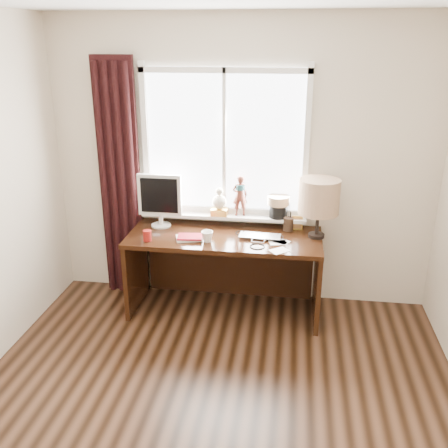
% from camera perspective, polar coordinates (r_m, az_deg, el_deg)
% --- Properties ---
extents(floor, '(3.50, 4.00, 0.00)m').
position_cam_1_polar(floor, '(3.42, -2.37, -23.68)').
color(floor, '#462A1B').
rests_on(floor, ground).
extents(wall_back, '(3.50, 0.00, 2.60)m').
position_cam_1_polar(wall_back, '(4.56, 1.98, 6.78)').
color(wall_back, beige).
rests_on(wall_back, ground).
extents(laptop, '(0.37, 0.25, 0.03)m').
position_cam_1_polar(laptop, '(4.34, 4.16, -1.44)').
color(laptop, silver).
rests_on(laptop, desk).
extents(mug, '(0.14, 0.13, 0.10)m').
position_cam_1_polar(mug, '(4.24, -1.93, -1.40)').
color(mug, white).
rests_on(mug, desk).
extents(red_cup, '(0.07, 0.07, 0.09)m').
position_cam_1_polar(red_cup, '(4.31, -8.76, -1.32)').
color(red_cup, maroon).
rests_on(red_cup, desk).
extents(window, '(1.52, 0.20, 1.40)m').
position_cam_1_polar(window, '(4.53, 0.19, 6.77)').
color(window, white).
rests_on(window, ground).
extents(curtain, '(0.38, 0.09, 2.25)m').
position_cam_1_polar(curtain, '(4.77, -11.85, 4.68)').
color(curtain, black).
rests_on(curtain, floor).
extents(desk, '(1.70, 0.70, 0.75)m').
position_cam_1_polar(desk, '(4.57, 0.24, -3.70)').
color(desk, black).
rests_on(desk, floor).
extents(monitor, '(0.40, 0.18, 0.49)m').
position_cam_1_polar(monitor, '(4.55, -7.35, 3.05)').
color(monitor, beige).
rests_on(monitor, desk).
extents(notebook_stack, '(0.26, 0.22, 0.03)m').
position_cam_1_polar(notebook_stack, '(4.31, -3.97, -1.55)').
color(notebook_stack, beige).
rests_on(notebook_stack, desk).
extents(brush_holder, '(0.09, 0.09, 0.25)m').
position_cam_1_polar(brush_holder, '(4.52, 7.37, -0.00)').
color(brush_holder, black).
rests_on(brush_holder, desk).
extents(icon_frame, '(0.10, 0.03, 0.13)m').
position_cam_1_polar(icon_frame, '(4.55, 8.36, 0.13)').
color(icon_frame, gold).
rests_on(icon_frame, desk).
extents(table_lamp, '(0.35, 0.35, 0.52)m').
position_cam_1_polar(table_lamp, '(4.31, 10.80, 3.02)').
color(table_lamp, black).
rests_on(table_lamp, desk).
extents(loose_papers, '(0.20, 0.38, 0.00)m').
position_cam_1_polar(loose_papers, '(4.22, 6.34, -2.36)').
color(loose_papers, white).
rests_on(loose_papers, desk).
extents(desk_cables, '(0.46, 0.42, 0.01)m').
position_cam_1_polar(desk_cables, '(4.29, 4.05, -1.83)').
color(desk_cables, black).
rests_on(desk_cables, desk).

